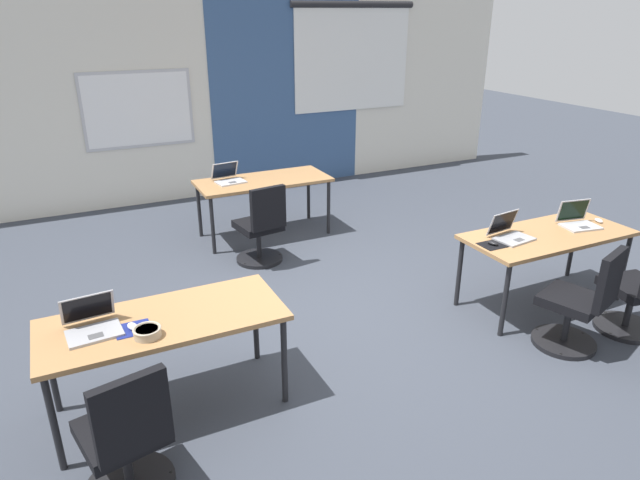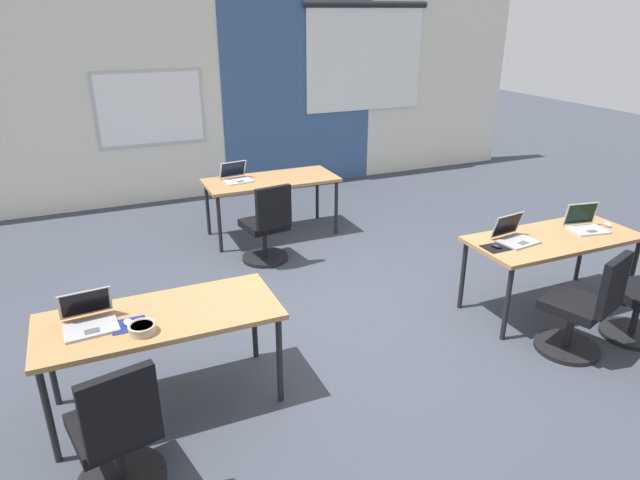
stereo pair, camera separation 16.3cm
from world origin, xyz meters
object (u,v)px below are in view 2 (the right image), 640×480
mouse_near_right_inner (496,246)px  mouse_near_right_end (607,224)px  laptop_near_right_end (586,224)px  mouse_near_left_end (129,322)px  desk_near_right (553,243)px  snack_bowl (142,328)px  desk_near_left (161,322)px  chair_far_left (267,230)px  chair_near_left_end (118,439)px  chair_near_right_inner (583,313)px  desk_far_center (271,183)px  laptop_near_right_inner (515,236)px  laptop_far_left (237,177)px  laptop_near_left_end (89,319)px

mouse_near_right_inner → mouse_near_right_end: size_ratio=1.00×
laptop_near_right_end → mouse_near_left_end: size_ratio=3.33×
desk_near_right → snack_bowl: snack_bowl is taller
desk_near_left → chair_far_left: size_ratio=1.74×
desk_near_left → chair_near_left_end: bearing=-117.8°
chair_near_left_end → laptop_near_right_end: bearing=177.2°
desk_near_right → chair_far_left: 2.91m
snack_bowl → mouse_near_left_end: bearing=118.8°
desk_near_right → chair_far_left: size_ratio=1.74×
chair_near_right_inner → mouse_near_right_end: (0.99, 0.71, 0.36)m
desk_near_left → desk_far_center: 3.30m
desk_far_center → laptop_near_right_inner: size_ratio=4.37×
mouse_near_right_inner → chair_near_left_end: 3.31m
mouse_near_left_end → chair_near_left_end: 0.76m
laptop_far_left → chair_near_left_end: laptop_far_left is taller
desk_far_center → laptop_near_right_inner: (1.34, -2.74, 0.11)m
mouse_near_right_end → snack_bowl: snack_bowl is taller
desk_near_right → laptop_near_right_inner: size_ratio=4.37×
mouse_near_right_inner → chair_near_right_inner: bearing=-65.0°
chair_far_left → chair_near_left_end: (-1.80, -2.73, 0.00)m
desk_near_left → mouse_near_left_end: 0.23m
desk_near_right → laptop_near_right_end: (0.39, 0.02, 0.11)m
chair_near_left_end → mouse_near_right_inner: bearing=179.9°
chair_near_right_inner → mouse_near_left_end: (-3.37, 0.64, 0.36)m
desk_near_right → laptop_far_left: size_ratio=4.32×
chair_near_right_inner → laptop_far_left: size_ratio=2.48×
mouse_near_right_end → laptop_near_right_end: bearing=175.4°
mouse_near_right_end → mouse_near_right_inner: bearing=179.9°
laptop_near_left_end → desk_near_right: bearing=-5.1°
mouse_near_right_inner → laptop_near_right_inner: bearing=13.7°
desk_near_left → mouse_near_right_end: (4.16, 0.00, 0.08)m
chair_far_left → laptop_near_left_end: 2.76m
mouse_near_right_end → laptop_near_left_end: bearing=179.6°
desk_near_left → snack_bowl: snack_bowl is taller
desk_far_center → mouse_near_left_end: 3.47m
desk_near_right → laptop_near_left_end: 3.94m
mouse_near_right_end → laptop_near_left_end: size_ratio=0.32×
desk_far_center → mouse_near_right_inner: size_ratio=14.21×
laptop_far_left → desk_far_center: bearing=-19.8°
desk_near_right → laptop_near_right_inner: (-0.41, 0.06, 0.11)m
desk_near_right → chair_far_left: (-2.07, 2.03, -0.28)m
mouse_near_right_end → chair_near_left_end: size_ratio=0.12×
desk_near_right → chair_near_left_end: (-3.87, -0.71, -0.28)m
laptop_near_left_end → snack_bowl: (0.30, -0.22, -0.01)m
desk_near_left → mouse_near_right_inner: mouse_near_right_inner is taller
mouse_near_left_end → chair_near_right_inner: bearing=-10.8°
laptop_near_left_end → chair_near_left_end: (0.06, -0.74, -0.39)m
chair_near_right_inner → laptop_near_right_inner: bearing=-103.3°
desk_near_left → mouse_near_left_end: size_ratio=14.31×
desk_near_left → chair_far_left: chair_far_left is taller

